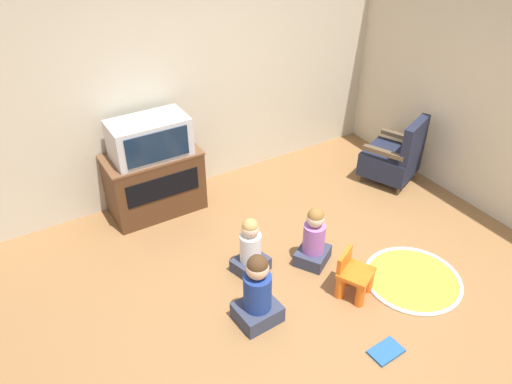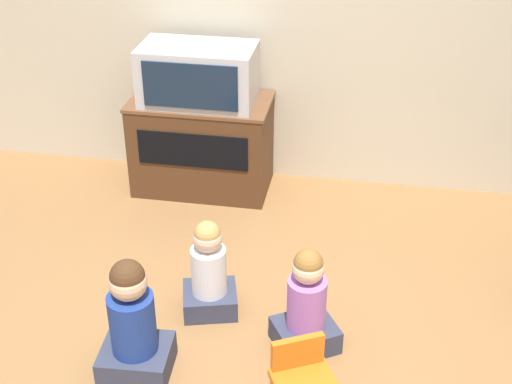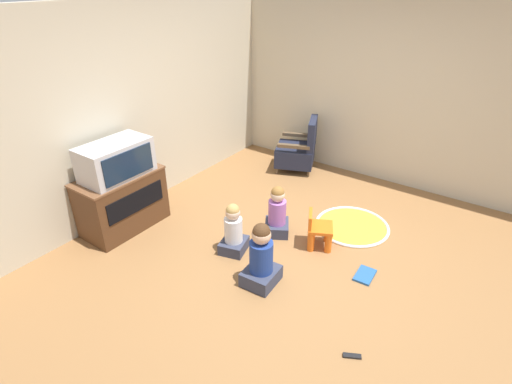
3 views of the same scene
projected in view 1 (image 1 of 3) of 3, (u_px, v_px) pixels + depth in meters
The scene contains 11 objects.
ground_plane at pixel (319, 297), 4.50m from camera, with size 30.00×30.00×0.00m, color olive.
wall_back at pixel (174, 84), 5.36m from camera, with size 5.49×0.12×2.55m.
tv_cabinet at pixel (155, 182), 5.42m from camera, with size 1.01×0.55×0.71m.
television at pixel (149, 138), 5.10m from camera, with size 0.80×0.46×0.41m.
black_armchair at pixel (394, 157), 5.94m from camera, with size 0.75×0.76×0.84m.
yellow_kid_chair at pixel (354, 277), 4.44m from camera, with size 0.38×0.37×0.43m.
play_mat at pixel (412, 279), 4.68m from camera, with size 0.91×0.91×0.04m.
child_watching_left at pixel (250, 249), 4.65m from camera, with size 0.37×0.34×0.61m.
child_watching_center at pixel (257, 293), 4.12m from camera, with size 0.38×0.34×0.71m.
child_watching_right at pixel (314, 240), 4.75m from camera, with size 0.42×0.41×0.63m.
book at pixel (386, 351), 3.99m from camera, with size 0.28×0.19×0.02m.
Camera 1 is at (-2.14, -2.44, 3.31)m, focal length 35.00 mm.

